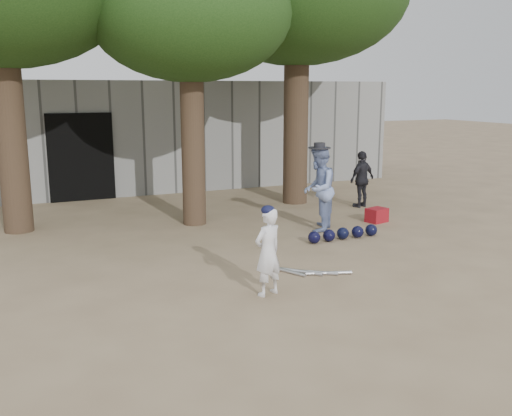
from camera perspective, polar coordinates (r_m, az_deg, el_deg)
name	(u,v)px	position (r m, az deg, el deg)	size (l,w,h in m)	color
ground	(246,291)	(8.09, -1.04, -8.30)	(70.00, 70.00, 0.00)	#937C5E
boy_player	(268,252)	(7.76, 1.20, -4.42)	(0.45, 0.29, 1.22)	white
spectator_blue	(319,189)	(11.34, 6.27, 1.91)	(0.82, 0.64, 1.69)	#8094C7
spectator_dark	(362,179)	(13.82, 10.55, 2.85)	(0.79, 0.33, 1.34)	black
red_bag	(377,215)	(12.39, 11.98, -0.70)	(0.42, 0.32, 0.30)	#A7161D
back_building	(111,133)	(17.63, -14.29, 7.30)	(16.00, 5.24, 3.00)	gray
helmet_row	(343,234)	(10.85, 8.72, -2.54)	(1.51, 0.27, 0.23)	black
bat_pile	(307,272)	(8.83, 5.16, -6.38)	(1.07, 0.83, 0.06)	#B1B1B8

